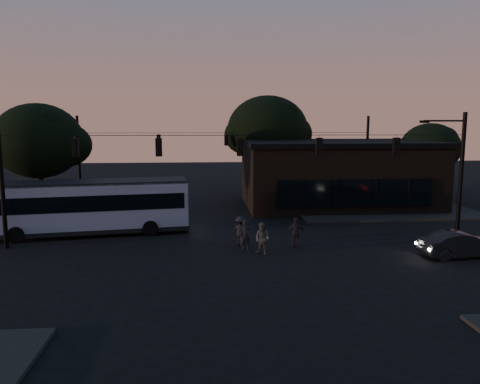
{
  "coord_description": "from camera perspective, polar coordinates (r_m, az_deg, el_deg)",
  "views": [
    {
      "loc": [
        -2.03,
        -22.12,
        6.9
      ],
      "look_at": [
        0.0,
        4.0,
        3.0
      ],
      "focal_mm": 35.0,
      "sensor_mm": 36.0,
      "label": 1
    }
  ],
  "objects": [
    {
      "name": "sidewalk_far_left",
      "position": [
        38.66,
        -22.42,
        -2.35
      ],
      "size": [
        14.0,
        10.0,
        0.15
      ],
      "primitive_type": "cube",
      "color": "black",
      "rests_on": "ground"
    },
    {
      "name": "bus",
      "position": [
        30.37,
        -17.71,
        -1.46
      ],
      "size": [
        12.13,
        4.48,
        3.34
      ],
      "rotation": [
        0.0,
        0.0,
        0.15
      ],
      "color": "#828AA5",
      "rests_on": "ground"
    },
    {
      "name": "ground",
      "position": [
        23.26,
        0.77,
        -8.79
      ],
      "size": [
        120.0,
        120.0,
        0.0
      ],
      "primitive_type": "plane",
      "color": "black",
      "rests_on": "ground"
    },
    {
      "name": "sidewalk_far_right",
      "position": [
        39.35,
        16.53,
        -1.88
      ],
      "size": [
        14.0,
        10.0,
        0.15
      ],
      "primitive_type": "cube",
      "color": "black",
      "rests_on": "ground"
    },
    {
      "name": "signal_rig_far",
      "position": [
        42.26,
        -1.68,
        4.81
      ],
      "size": [
        26.24,
        0.3,
        7.5
      ],
      "color": "black",
      "rests_on": "ground"
    },
    {
      "name": "tree_left",
      "position": [
        37.13,
        -23.37,
        5.72
      ],
      "size": [
        6.4,
        6.4,
        8.3
      ],
      "color": "black",
      "rests_on": "ground"
    },
    {
      "name": "tree_right",
      "position": [
        44.9,
        22.15,
        4.95
      ],
      "size": [
        5.2,
        5.2,
        6.86
      ],
      "color": "black",
      "rests_on": "ground"
    },
    {
      "name": "building",
      "position": [
        39.88,
        11.65,
        2.26
      ],
      "size": [
        15.4,
        10.41,
        5.4
      ],
      "color": "black",
      "rests_on": "ground"
    },
    {
      "name": "car",
      "position": [
        26.79,
        25.31,
        -5.8
      ],
      "size": [
        4.17,
        1.65,
        1.35
      ],
      "primitive_type": "imported",
      "rotation": [
        0.0,
        0.0,
        1.63
      ],
      "color": "black",
      "rests_on": "ground"
    },
    {
      "name": "pedestrian_c",
      "position": [
        26.27,
        6.82,
        -4.92
      ],
      "size": [
        1.01,
        0.47,
        1.69
      ],
      "primitive_type": "imported",
      "rotation": [
        0.0,
        0.0,
        3.08
      ],
      "color": "black",
      "rests_on": "ground"
    },
    {
      "name": "pedestrian_b",
      "position": [
        24.71,
        2.73,
        -5.71
      ],
      "size": [
        1.05,
        1.02,
        1.71
      ],
      "primitive_type": "imported",
      "rotation": [
        0.0,
        0.0,
        -0.68
      ],
      "color": "#494942",
      "rests_on": "ground"
    },
    {
      "name": "pedestrian_a",
      "position": [
        25.73,
        0.65,
        -5.25
      ],
      "size": [
        0.6,
        0.4,
        1.6
      ],
      "primitive_type": "imported",
      "rotation": [
        0.0,
        0.0,
        0.04
      ],
      "color": "black",
      "rests_on": "ground"
    },
    {
      "name": "signal_rig_near",
      "position": [
        26.32,
        0.0,
        3.12
      ],
      "size": [
        26.24,
        0.3,
        7.5
      ],
      "color": "black",
      "rests_on": "ground"
    },
    {
      "name": "pedestrian_d",
      "position": [
        26.53,
        0.02,
        -4.76
      ],
      "size": [
        1.23,
        1.08,
        1.66
      ],
      "primitive_type": "imported",
      "rotation": [
        0.0,
        0.0,
        2.61
      ],
      "color": "black",
      "rests_on": "ground"
    },
    {
      "name": "tree_behind",
      "position": [
        44.54,
        3.37,
        7.54
      ],
      "size": [
        7.6,
        7.6,
        9.43
      ],
      "color": "black",
      "rests_on": "ground"
    }
  ]
}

